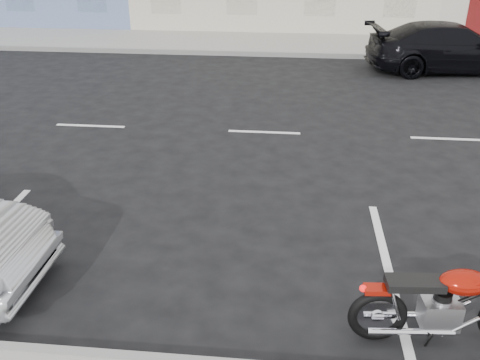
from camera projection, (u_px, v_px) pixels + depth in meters
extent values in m
plane|color=black|center=(355.00, 136.00, 11.74)|extent=(120.00, 120.00, 0.00)
cube|color=gray|center=(198.00, 42.00, 19.89)|extent=(80.00, 3.40, 0.15)
cube|color=gray|center=(189.00, 52.00, 18.37)|extent=(80.00, 0.12, 0.16)
torus|color=black|center=(445.00, 318.00, 6.00)|extent=(0.68, 0.16, 0.67)
cube|color=#8D0F05|center=(447.00, 291.00, 5.83)|extent=(0.31, 0.18, 0.06)
cylinder|color=silver|center=(479.00, 334.00, 5.91)|extent=(0.96, 0.15, 0.08)
cylinder|color=silver|center=(470.00, 317.00, 6.16)|extent=(0.96, 0.15, 0.08)
imported|color=black|center=(450.00, 47.00, 16.20)|extent=(5.22, 2.65, 1.45)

